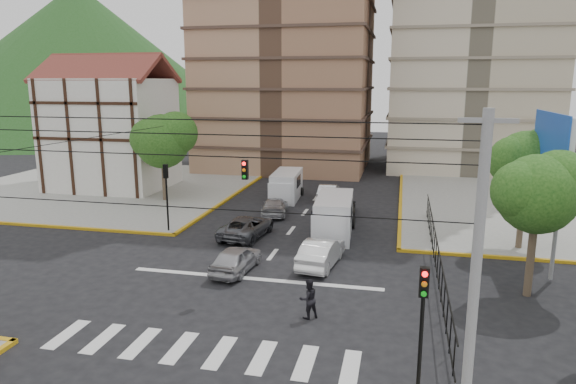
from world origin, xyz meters
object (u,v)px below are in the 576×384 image
(traffic_light_nw, at_px, (166,186))
(car_white_front_right, at_px, (321,252))
(van_left_lane, at_px, (286,186))
(pedestrian_crosswalk, at_px, (308,299))
(traffic_light_se, at_px, (422,314))
(van_right_lane, at_px, (333,218))
(car_silver_front_left, at_px, (236,259))

(traffic_light_nw, height_order, car_white_front_right, traffic_light_nw)
(van_left_lane, bearing_deg, car_white_front_right, -73.82)
(van_left_lane, distance_m, pedestrian_crosswalk, 22.06)
(traffic_light_se, distance_m, van_left_lane, 28.52)
(van_right_lane, relative_size, car_white_front_right, 1.27)
(traffic_light_se, height_order, car_silver_front_left, traffic_light_se)
(van_left_lane, bearing_deg, pedestrian_crosswalk, -78.27)
(van_left_lane, distance_m, car_white_front_right, 15.88)
(car_white_front_right, bearing_deg, van_left_lane, -63.52)
(van_right_lane, height_order, van_left_lane, van_right_lane)
(van_left_lane, height_order, pedestrian_crosswalk, van_left_lane)
(traffic_light_nw, xyz_separation_m, van_left_lane, (5.45, 10.98, -1.97))
(traffic_light_se, distance_m, traffic_light_nw, 22.06)
(traffic_light_nw, bearing_deg, car_silver_front_left, -41.41)
(pedestrian_crosswalk, bearing_deg, traffic_light_se, 91.73)
(traffic_light_nw, distance_m, van_left_lane, 12.42)
(van_left_lane, distance_m, car_silver_front_left, 16.85)
(car_silver_front_left, bearing_deg, car_white_front_right, -151.03)
(traffic_light_nw, relative_size, van_left_lane, 0.82)
(traffic_light_se, xyz_separation_m, van_left_lane, (-10.15, 26.58, -1.97))
(traffic_light_se, bearing_deg, car_white_front_right, 112.40)
(car_silver_front_left, height_order, car_white_front_right, car_white_front_right)
(van_right_lane, bearing_deg, van_left_lane, 115.34)
(car_white_front_right, bearing_deg, traffic_light_nw, -13.36)
(traffic_light_nw, bearing_deg, van_right_lane, 8.00)
(car_silver_front_left, xyz_separation_m, pedestrian_crosswalk, (4.66, -4.48, 0.16))
(car_silver_front_left, bearing_deg, pedestrian_crosswalk, 141.31)
(traffic_light_nw, bearing_deg, van_left_lane, 63.60)
(traffic_light_nw, distance_m, car_silver_front_left, 9.12)
(traffic_light_nw, xyz_separation_m, van_right_lane, (10.73, 1.51, -1.87))
(traffic_light_se, relative_size, car_white_front_right, 0.96)
(traffic_light_nw, bearing_deg, traffic_light_se, -45.00)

